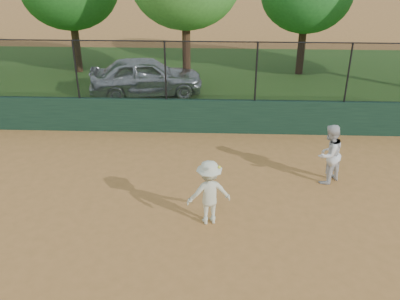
{
  "coord_description": "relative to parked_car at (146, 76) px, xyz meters",
  "views": [
    {
      "loc": [
        1.22,
        -8.28,
        6.48
      ],
      "look_at": [
        0.8,
        2.2,
        1.2
      ],
      "focal_mm": 40.0,
      "sensor_mm": 36.0,
      "label": 1
    }
  ],
  "objects": [
    {
      "name": "player_main",
      "position": [
        2.87,
        -9.16,
        0.02
      ],
      "size": [
        1.19,
        0.85,
        1.77
      ],
      "color": "beige",
      "rests_on": "ground"
    },
    {
      "name": "ground",
      "position": [
        1.79,
        -9.86,
        -0.8
      ],
      "size": [
        80.0,
        80.0,
        0.0
      ],
      "primitive_type": "plane",
      "color": "#B07338",
      "rests_on": "ground"
    },
    {
      "name": "player_second",
      "position": [
        6.13,
        -7.1,
        0.06
      ],
      "size": [
        1.06,
        1.04,
        1.72
      ],
      "primitive_type": "imported",
      "rotation": [
        0.0,
        0.0,
        3.87
      ],
      "color": "silver",
      "rests_on": "ground"
    },
    {
      "name": "fence_assembly",
      "position": [
        1.76,
        -3.86,
        1.43
      ],
      "size": [
        26.0,
        0.06,
        2.0
      ],
      "color": "black",
      "rests_on": "back_wall"
    },
    {
      "name": "grass_strip",
      "position": [
        1.79,
        2.14,
        -0.8
      ],
      "size": [
        36.0,
        12.0,
        0.01
      ],
      "primitive_type": "cube",
      "color": "#274F18",
      "rests_on": "ground"
    },
    {
      "name": "parked_car",
      "position": [
        0.0,
        0.0,
        0.0
      ],
      "size": [
        4.97,
        2.65,
        1.61
      ],
      "primitive_type": "imported",
      "rotation": [
        0.0,
        0.0,
        1.74
      ],
      "color": "#B6BAC0",
      "rests_on": "ground"
    },
    {
      "name": "back_wall",
      "position": [
        1.79,
        -3.86,
        -0.2
      ],
      "size": [
        26.0,
        0.2,
        1.2
      ],
      "primitive_type": "cube",
      "color": "#183524",
      "rests_on": "ground"
    }
  ]
}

